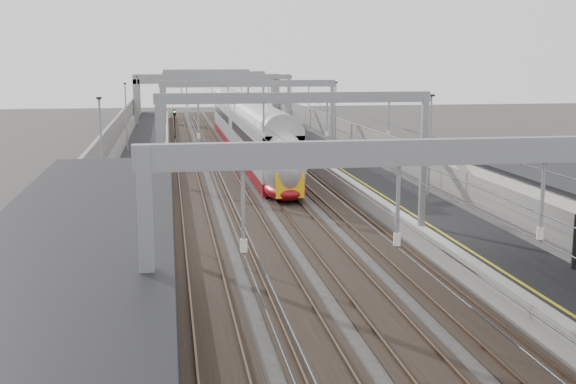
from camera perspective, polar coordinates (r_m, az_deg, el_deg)
name	(u,v)px	position (r m, az deg, el deg)	size (l,w,h in m)	color
platform_left	(142,172)	(56.82, -11.46, 1.53)	(4.00, 120.00, 1.00)	black
platform_right	(344,167)	(58.44, 4.43, 1.95)	(4.00, 120.00, 1.00)	black
tracks	(245,176)	(57.15, -3.40, 1.31)	(11.40, 140.00, 0.20)	black
overhead_line	(236,94)	(63.08, -4.09, 7.73)	(13.00, 140.00, 6.60)	gray
canopy_left	(59,268)	(14.84, -17.61, -5.77)	(4.40, 30.00, 4.24)	black
overbridge	(207,85)	(111.34, -6.43, 8.43)	(22.00, 2.20, 6.90)	slate
wall_left	(99,159)	(56.88, -14.72, 2.52)	(0.30, 120.00, 3.20)	slate
wall_right	(382,153)	(59.12, 7.46, 3.06)	(0.30, 120.00, 3.20)	slate
train	(248,134)	(68.42, -3.18, 4.63)	(2.84, 51.80, 4.49)	maroon
signal_green	(175,119)	(83.62, -8.95, 5.73)	(0.32, 0.32, 3.48)	black
signal_red_near	(257,124)	(75.72, -2.49, 5.37)	(0.32, 0.32, 3.48)	black
signal_red_far	(262,115)	(88.38, -2.05, 6.10)	(0.32, 0.32, 3.48)	black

